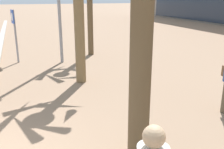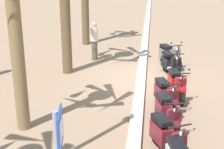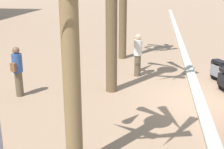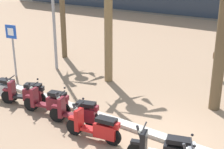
{
  "view_description": "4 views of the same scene",
  "coord_description": "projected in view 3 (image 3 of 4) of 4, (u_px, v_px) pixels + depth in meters",
  "views": [
    {
      "loc": [
        4.33,
        1.14,
        2.98
      ],
      "look_at": [
        -1.24,
        3.21,
        1.17
      ],
      "focal_mm": 41.36,
      "sensor_mm": 36.0,
      "label": 1
    },
    {
      "loc": [
        -12.45,
        -0.2,
        4.49
      ],
      "look_at": [
        -3.45,
        0.86,
        1.33
      ],
      "focal_mm": 54.57,
      "sensor_mm": 36.0,
      "label": 2
    },
    {
      "loc": [
        -9.83,
        1.59,
        3.89
      ],
      "look_at": [
        -0.38,
        3.0,
        0.87
      ],
      "focal_mm": 49.07,
      "sensor_mm": 36.0,
      "label": 3
    },
    {
      "loc": [
        3.64,
        -7.46,
        4.95
      ],
      "look_at": [
        -3.14,
        1.75,
        0.95
      ],
      "focal_mm": 51.17,
      "sensor_mm": 36.0,
      "label": 4
    }
  ],
  "objects": [
    {
      "name": "ground_plane",
      "position": [
        202.0,
        100.0,
        10.22
      ],
      "size": [
        200.0,
        200.0,
        0.0
      ],
      "primitive_type": "plane",
      "color": "#93755B"
    },
    {
      "name": "pedestrian_strolling_near_curb",
      "position": [
        18.0,
        70.0,
        10.3
      ],
      "size": [
        0.46,
        0.34,
        1.73
      ],
      "color": "brown",
      "rests_on": "ground"
    },
    {
      "name": "scooter_grey_lead_nearest",
      "position": [
        223.0,
        72.0,
        11.69
      ],
      "size": [
        1.58,
        0.94,
        1.17
      ],
      "color": "black",
      "rests_on": "ground"
    },
    {
      "name": "curb_strip",
      "position": [
        198.0,
        98.0,
        10.22
      ],
      "size": [
        60.0,
        0.36,
        0.12
      ],
      "primitive_type": "cube",
      "color": "#ADA89E",
      "rests_on": "ground"
    },
    {
      "name": "pedestrian_window_shopping",
      "position": [
        138.0,
        54.0,
        12.47
      ],
      "size": [
        0.34,
        0.34,
        1.75
      ],
      "color": "brown",
      "rests_on": "ground"
    }
  ]
}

